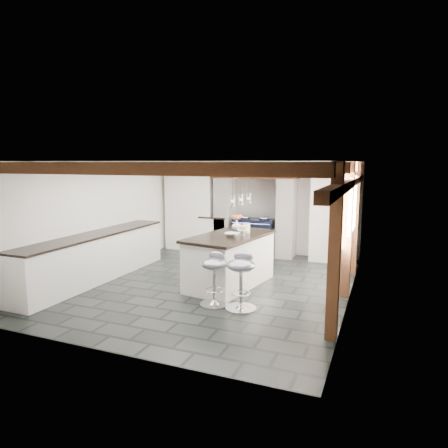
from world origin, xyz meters
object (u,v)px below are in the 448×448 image
at_px(range_cooker, 254,236).
at_px(bar_stool_near, 241,274).
at_px(bar_stool_far, 215,272).
at_px(kitchen_island, 230,259).

height_order(range_cooker, bar_stool_near, range_cooker).
height_order(range_cooker, bar_stool_far, range_cooker).
xyz_separation_m(kitchen_island, bar_stool_near, (0.62, -1.12, 0.08)).
bearing_deg(kitchen_island, bar_stool_far, -72.17).
relative_size(range_cooker, bar_stool_near, 1.10).
relative_size(range_cooker, bar_stool_far, 1.14).
bearing_deg(bar_stool_far, range_cooker, 104.96).
xyz_separation_m(range_cooker, kitchen_island, (0.36, -2.60, 0.02)).
bearing_deg(bar_stool_far, bar_stool_near, 5.00).
height_order(bar_stool_near, bar_stool_far, bar_stool_near).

